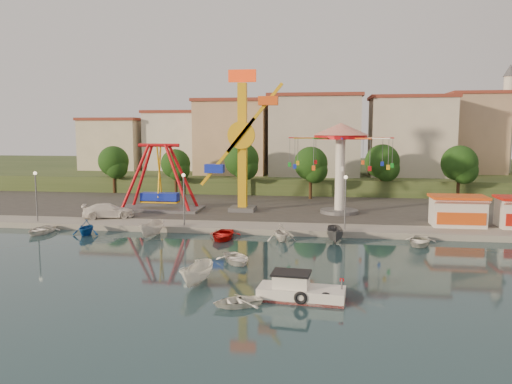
% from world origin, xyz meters
% --- Properties ---
extents(ground, '(200.00, 200.00, 0.00)m').
position_xyz_m(ground, '(0.00, 0.00, 0.00)').
color(ground, '#122E33').
rests_on(ground, ground).
extents(quay_deck, '(200.00, 100.00, 0.60)m').
position_xyz_m(quay_deck, '(0.00, 62.00, 0.30)').
color(quay_deck, '#9E998E').
rests_on(quay_deck, ground).
extents(asphalt_pad, '(90.00, 28.00, 0.01)m').
position_xyz_m(asphalt_pad, '(0.00, 30.00, 0.60)').
color(asphalt_pad, '#4C4944').
rests_on(asphalt_pad, quay_deck).
extents(hill_terrace, '(200.00, 60.00, 3.00)m').
position_xyz_m(hill_terrace, '(0.00, 67.00, 1.50)').
color(hill_terrace, '#384C26').
rests_on(hill_terrace, ground).
extents(pirate_ship_ride, '(10.00, 5.00, 8.00)m').
position_xyz_m(pirate_ship_ride, '(-13.61, 22.00, 4.39)').
color(pirate_ship_ride, '#59595E').
rests_on(pirate_ship_ride, quay_deck).
extents(kamikaze_tower, '(6.58, 3.10, 16.50)m').
position_xyz_m(kamikaze_tower, '(-3.33, 22.55, 8.49)').
color(kamikaze_tower, '#59595E').
rests_on(kamikaze_tower, quay_deck).
extents(wave_swinger, '(11.60, 11.60, 10.40)m').
position_xyz_m(wave_swinger, '(7.71, 22.74, 8.20)').
color(wave_swinger, '#59595E').
rests_on(wave_swinger, quay_deck).
extents(booth_left, '(5.40, 3.78, 3.08)m').
position_xyz_m(booth_left, '(19.25, 16.49, 2.16)').
color(booth_left, white).
rests_on(booth_left, quay_deck).
extents(lamp_post_0, '(0.14, 0.14, 5.00)m').
position_xyz_m(lamp_post_0, '(-24.00, 13.00, 3.10)').
color(lamp_post_0, '#59595E').
rests_on(lamp_post_0, quay_deck).
extents(lamp_post_1, '(0.14, 0.14, 5.00)m').
position_xyz_m(lamp_post_1, '(-8.00, 13.00, 3.10)').
color(lamp_post_1, '#59595E').
rests_on(lamp_post_1, quay_deck).
extents(lamp_post_2, '(0.14, 0.14, 5.00)m').
position_xyz_m(lamp_post_2, '(8.00, 13.00, 3.10)').
color(lamp_post_2, '#59595E').
rests_on(lamp_post_2, quay_deck).
extents(tree_0, '(4.60, 4.60, 7.19)m').
position_xyz_m(tree_0, '(-26.00, 36.98, 5.47)').
color(tree_0, '#382314').
rests_on(tree_0, quay_deck).
extents(tree_1, '(4.35, 4.35, 6.80)m').
position_xyz_m(tree_1, '(-16.00, 36.24, 5.20)').
color(tree_1, '#382314').
rests_on(tree_1, quay_deck).
extents(tree_2, '(5.02, 5.02, 7.85)m').
position_xyz_m(tree_2, '(-6.00, 35.81, 5.92)').
color(tree_2, '#382314').
rests_on(tree_2, quay_deck).
extents(tree_3, '(4.68, 4.68, 7.32)m').
position_xyz_m(tree_3, '(4.00, 34.36, 5.55)').
color(tree_3, '#382314').
rests_on(tree_3, quay_deck).
extents(tree_4, '(4.86, 4.86, 7.60)m').
position_xyz_m(tree_4, '(14.00, 37.35, 5.75)').
color(tree_4, '#382314').
rests_on(tree_4, quay_deck).
extents(tree_5, '(4.83, 4.83, 7.54)m').
position_xyz_m(tree_5, '(24.00, 35.54, 5.71)').
color(tree_5, '#382314').
rests_on(tree_5, quay_deck).
extents(building_0, '(9.26, 9.53, 11.87)m').
position_xyz_m(building_0, '(-33.37, 46.06, 8.93)').
color(building_0, beige).
rests_on(building_0, hill_terrace).
extents(building_1, '(12.33, 9.01, 8.63)m').
position_xyz_m(building_1, '(-21.33, 51.38, 7.32)').
color(building_1, silver).
rests_on(building_1, hill_terrace).
extents(building_2, '(11.95, 9.28, 11.23)m').
position_xyz_m(building_2, '(-8.19, 51.96, 8.62)').
color(building_2, tan).
rests_on(building_2, hill_terrace).
extents(building_3, '(12.59, 10.50, 9.20)m').
position_xyz_m(building_3, '(5.60, 48.80, 7.60)').
color(building_3, beige).
rests_on(building_3, hill_terrace).
extents(building_4, '(10.75, 9.23, 9.24)m').
position_xyz_m(building_4, '(19.07, 52.20, 7.62)').
color(building_4, beige).
rests_on(building_4, hill_terrace).
extents(building_5, '(12.77, 10.96, 11.21)m').
position_xyz_m(building_5, '(32.37, 50.33, 8.61)').
color(building_5, tan).
rests_on(building_5, hill_terrace).
extents(minaret, '(2.80, 2.80, 18.00)m').
position_xyz_m(minaret, '(36.00, 54.00, 12.55)').
color(minaret, silver).
rests_on(minaret, hill_terrace).
extents(cabin_motorboat, '(5.34, 2.43, 1.83)m').
position_xyz_m(cabin_motorboat, '(4.64, -6.04, 0.49)').
color(cabin_motorboat, white).
rests_on(cabin_motorboat, ground).
extents(rowboat_a, '(3.98, 4.36, 0.74)m').
position_xyz_m(rowboat_a, '(-0.60, 1.69, 0.37)').
color(rowboat_a, white).
rests_on(rowboat_a, ground).
extents(rowboat_b, '(3.51, 3.11, 0.60)m').
position_xyz_m(rowboat_b, '(1.14, -7.66, 0.30)').
color(rowboat_b, white).
rests_on(rowboat_b, ground).
extents(skiff, '(2.11, 4.07, 1.50)m').
position_xyz_m(skiff, '(-2.17, -4.12, 0.75)').
color(skiff, white).
rests_on(skiff, ground).
extents(van, '(5.89, 3.98, 1.58)m').
position_xyz_m(van, '(-17.50, 16.10, 1.39)').
color(van, white).
rests_on(van, quay_deck).
extents(moored_boat_0, '(2.97, 3.98, 0.79)m').
position_xyz_m(moored_boat_0, '(-21.74, 9.80, 0.39)').
color(moored_boat_0, white).
rests_on(moored_boat_0, ground).
extents(moored_boat_1, '(2.79, 3.15, 1.54)m').
position_xyz_m(moored_boat_1, '(-16.96, 9.80, 0.77)').
color(moored_boat_1, '#124B9F').
rests_on(moored_boat_1, ground).
extents(moored_boat_2, '(2.06, 4.24, 1.57)m').
position_xyz_m(moored_boat_2, '(-10.28, 9.80, 0.79)').
color(moored_boat_2, silver).
rests_on(moored_boat_2, ground).
extents(moored_boat_3, '(3.06, 4.26, 0.88)m').
position_xyz_m(moored_boat_3, '(-3.38, 9.80, 0.44)').
color(moored_boat_3, red).
rests_on(moored_boat_3, ground).
extents(moored_boat_4, '(3.41, 3.68, 1.61)m').
position_xyz_m(moored_boat_4, '(2.12, 9.80, 0.80)').
color(moored_boat_4, silver).
rests_on(moored_boat_4, ground).
extents(moored_boat_5, '(1.58, 3.92, 1.50)m').
position_xyz_m(moored_boat_5, '(7.05, 9.80, 0.75)').
color(moored_boat_5, '#545459').
rests_on(moored_boat_5, ground).
extents(moored_boat_6, '(3.67, 4.42, 0.79)m').
position_xyz_m(moored_boat_6, '(14.43, 9.80, 0.40)').
color(moored_boat_6, silver).
rests_on(moored_boat_6, ground).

